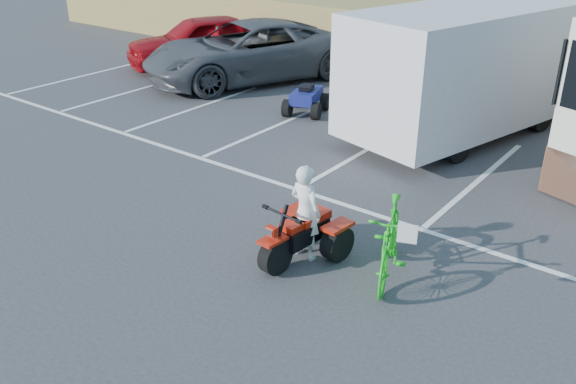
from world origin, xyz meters
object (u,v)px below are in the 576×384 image
Objects in this scene: red_trike_atv at (299,259)px; red_car at (201,41)px; cargo_trailer at (469,67)px; rider at (305,212)px; grey_pickup at (247,51)px; quad_atv_blue at (306,113)px; green_dirt_bike at (390,241)px; quad_atv_green at (385,103)px.

red_car is (-10.24, 8.22, 0.86)m from red_trike_atv.
rider is at bearing -72.79° from cargo_trailer.
quad_atv_blue is (3.48, -1.63, -0.91)m from grey_pickup.
red_trike_atv is 0.80m from rider.
green_dirt_bike is at bearing -61.58° from cargo_trailer.
rider is (0.02, 0.15, 0.79)m from red_trike_atv.
quad_atv_green reaches higher than quad_atv_blue.
red_car is 10.01m from cargo_trailer.
grey_pickup is 4.73× the size of quad_atv_green.
red_trike_atv is at bearing -72.97° from cargo_trailer.
green_dirt_bike is 1.50× the size of quad_atv_blue.
rider is 0.23× the size of cargo_trailer.
grey_pickup reaches higher than red_car.
red_trike_atv is at bearing -94.65° from quad_atv_green.
quad_atv_blue is at bearing -145.63° from quad_atv_green.
cargo_trailer is 5.01× the size of quad_atv_green.
quad_atv_blue is (-4.27, 6.14, 0.00)m from red_trike_atv.
quad_atv_blue is at bearing 113.74° from green_dirt_bike.
rider is 8.67m from quad_atv_green.
quad_atv_green is (4.74, 0.47, -0.91)m from grey_pickup.
cargo_trailer reaches higher than green_dirt_bike.
grey_pickup is at bearing 17.04° from red_car.
cargo_trailer is at bearing -45.53° from quad_atv_green.
cargo_trailer is at bearing 98.57° from red_trike_atv.
rider is at bearing 172.01° from green_dirt_bike.
red_trike_atv is 1.55m from green_dirt_bike.
red_car is 3.82× the size of quad_atv_blue.
quad_atv_blue is 2.45m from quad_atv_green.
quad_atv_green is at bearing 98.31° from green_dirt_bike.
red_trike_atv is 0.77× the size of green_dirt_bike.
green_dirt_bike is 0.29× the size of cargo_trailer.
red_trike_atv is 0.97× the size of rider.
cargo_trailer is at bearing 21.41° from red_car.
rider is at bearing -11.00° from red_car.
rider is at bearing 90.00° from red_trike_atv.
red_trike_atv reaches higher than quad_atv_blue.
cargo_trailer is (-1.67, 6.75, 1.04)m from green_dirt_bike.
green_dirt_bike is at bearing -160.91° from rider.
cargo_trailer is at bearing 82.88° from green_dirt_bike.
quad_atv_green is at bearing -63.40° from rider.
cargo_trailer reaches higher than red_car.
quad_atv_blue is (-5.62, 5.68, -0.60)m from green_dirt_bike.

